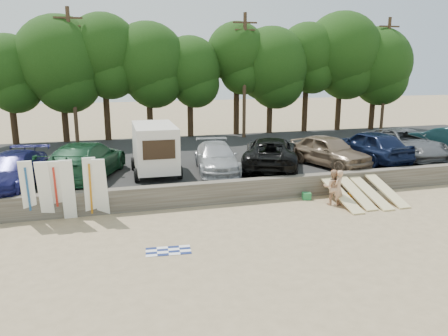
{
  "coord_description": "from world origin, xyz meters",
  "views": [
    {
      "loc": [
        -8.37,
        -15.1,
        6.07
      ],
      "look_at": [
        -3.25,
        3.0,
        1.6
      ],
      "focal_mm": 35.0,
      "sensor_mm": 36.0,
      "label": 1
    }
  ],
  "objects": [
    {
      "name": "beachgoer_a",
      "position": [
        1.48,
        1.26,
        0.8
      ],
      "size": [
        0.69,
        0.65,
        1.59
      ],
      "primitive_type": "imported",
      "rotation": [
        0.0,
        0.0,
        3.78
      ],
      "color": "tan",
      "rests_on": "ground"
    },
    {
      "name": "car_1",
      "position": [
        -9.19,
        6.39,
        1.6
      ],
      "size": [
        4.38,
        6.68,
        1.8
      ],
      "primitive_type": "imported",
      "rotation": [
        0.0,
        0.0,
        2.81
      ],
      "color": "#163E25",
      "rests_on": "parking_lot"
    },
    {
      "name": "car_6",
      "position": [
        8.81,
        6.48,
        1.52
      ],
      "size": [
        2.79,
        5.96,
        1.65
      ],
      "primitive_type": "imported",
      "rotation": [
        0.0,
        0.0,
        -0.01
      ],
      "color": "#545659",
      "rests_on": "parking_lot"
    },
    {
      "name": "surfboard_upright_1",
      "position": [
        -10.64,
        2.51,
        1.26
      ],
      "size": [
        0.53,
        0.79,
        2.52
      ],
      "primitive_type": "cube",
      "rotation": [
        0.28,
        0.0,
        -0.03
      ],
      "color": "white",
      "rests_on": "ground"
    },
    {
      "name": "utility_poles",
      "position": [
        2.0,
        16.0,
        5.43
      ],
      "size": [
        25.8,
        0.26,
        9.0
      ],
      "color": "#473321",
      "rests_on": "parking_lot"
    },
    {
      "name": "treeline",
      "position": [
        0.88,
        17.54,
        6.46
      ],
      "size": [
        33.22,
        6.51,
        9.57
      ],
      "color": "#382616",
      "rests_on": "parking_lot"
    },
    {
      "name": "surfboard_upright_4",
      "position": [
        -8.95,
        2.56,
        1.28
      ],
      "size": [
        0.53,
        0.63,
        2.55
      ],
      "primitive_type": "cube",
      "rotation": [
        0.21,
        0.0,
        0.05
      ],
      "color": "white",
      "rests_on": "ground"
    },
    {
      "name": "box_trailer",
      "position": [
        -5.88,
        6.31,
        2.1
      ],
      "size": [
        2.32,
        3.99,
        2.5
      ],
      "rotation": [
        0.0,
        0.0,
        -0.02
      ],
      "color": "silver",
      "rests_on": "parking_lot"
    },
    {
      "name": "surfboard_low_2",
      "position": [
        3.2,
        1.37,
        0.42
      ],
      "size": [
        0.56,
        2.92,
        0.83
      ],
      "primitive_type": "cube",
      "rotation": [
        0.26,
        0.0,
        0.0
      ],
      "color": "beige",
      "rests_on": "ground"
    },
    {
      "name": "car_7",
      "position": [
        11.89,
        6.38,
        1.56
      ],
      "size": [
        2.35,
        5.4,
        1.73
      ],
      "primitive_type": "imported",
      "rotation": [
        0.0,
        0.0,
        3.24
      ],
      "color": "#112C30",
      "rests_on": "parking_lot"
    },
    {
      "name": "car_4",
      "position": [
        3.38,
        5.6,
        1.53
      ],
      "size": [
        3.34,
        5.25,
        1.67
      ],
      "primitive_type": "imported",
      "rotation": [
        0.0,
        0.0,
        0.3
      ],
      "color": "#79634D",
      "rests_on": "parking_lot"
    },
    {
      "name": "car_5",
      "position": [
        6.22,
        6.1,
        1.59
      ],
      "size": [
        2.8,
        5.48,
        1.79
      ],
      "primitive_type": "imported",
      "rotation": [
        0.0,
        0.0,
        3.28
      ],
      "color": "black",
      "rests_on": "parking_lot"
    },
    {
      "name": "parking_lot",
      "position": [
        0.0,
        10.5,
        0.35
      ],
      "size": [
        44.0,
        14.5,
        0.7
      ],
      "primitive_type": "cube",
      "color": "#282828",
      "rests_on": "ground"
    },
    {
      "name": "car_0",
      "position": [
        -12.3,
        5.42,
        1.48
      ],
      "size": [
        3.18,
        5.68,
        1.56
      ],
      "primitive_type": "imported",
      "rotation": [
        0.0,
        0.0,
        -0.2
      ],
      "color": "#151549",
      "rests_on": "parking_lot"
    },
    {
      "name": "car_2",
      "position": [
        -2.78,
        6.09,
        1.42
      ],
      "size": [
        2.66,
        5.17,
        1.43
      ],
      "primitive_type": "imported",
      "rotation": [
        0.0,
        0.0,
        -0.14
      ],
      "color": "#A8A9AD",
      "rests_on": "parking_lot"
    },
    {
      "name": "surfboard_low_0",
      "position": [
        1.71,
        1.32,
        0.43
      ],
      "size": [
        0.56,
        2.91,
        0.86
      ],
      "primitive_type": "cube",
      "rotation": [
        0.27,
        0.0,
        0.0
      ],
      "color": "beige",
      "rests_on": "ground"
    },
    {
      "name": "surfboard_upright_0",
      "position": [
        -11.27,
        2.62,
        1.27
      ],
      "size": [
        0.54,
        0.69,
        2.54
      ],
      "primitive_type": "cube",
      "rotation": [
        0.23,
        0.0,
        0.06
      ],
      "color": "white",
      "rests_on": "ground"
    },
    {
      "name": "surfboard_low_3",
      "position": [
        4.05,
        1.43,
        0.45
      ],
      "size": [
        0.56,
        2.9,
        0.91
      ],
      "primitive_type": "cube",
      "rotation": [
        0.28,
        0.0,
        0.0
      ],
      "color": "beige",
      "rests_on": "ground"
    },
    {
      "name": "beach_towel",
      "position": [
        -6.47,
        -1.57,
        0.01
      ],
      "size": [
        1.64,
        1.64,
        0.0
      ],
      "primitive_type": "plane",
      "rotation": [
        0.0,
        0.0,
        -0.1
      ],
      "color": "white",
      "rests_on": "ground"
    },
    {
      "name": "surfboard_upright_3",
      "position": [
        -9.79,
        2.41,
        1.27
      ],
      "size": [
        0.5,
        0.68,
        2.54
      ],
      "primitive_type": "cube",
      "rotation": [
        0.24,
        0.0,
        -0.0
      ],
      "color": "white",
      "rests_on": "ground"
    },
    {
      "name": "surfboard_upright_2",
      "position": [
        -10.26,
        2.6,
        1.25
      ],
      "size": [
        0.53,
        0.84,
        2.5
      ],
      "primitive_type": "cube",
      "rotation": [
        0.3,
        0.0,
        0.04
      ],
      "color": "white",
      "rests_on": "ground"
    },
    {
      "name": "gear_bag",
      "position": [
        2.76,
        2.16,
        0.11
      ],
      "size": [
        0.32,
        0.27,
        0.22
      ],
      "primitive_type": "cube",
      "rotation": [
        0.0,
        0.0,
        0.08
      ],
      "color": "orange",
      "rests_on": "ground"
    },
    {
      "name": "seawall",
      "position": [
        0.0,
        3.0,
        0.5
      ],
      "size": [
        44.0,
        0.5,
        1.0
      ],
      "primitive_type": "cube",
      "color": "#6B6356",
      "rests_on": "ground"
    },
    {
      "name": "cooler",
      "position": [
        0.55,
        2.4,
        0.16
      ],
      "size": [
        0.44,
        0.38,
        0.32
      ],
      "primitive_type": "cube",
      "rotation": [
        0.0,
        0.0,
        -0.24
      ],
      "color": "#248440",
      "rests_on": "ground"
    },
    {
      "name": "ground",
      "position": [
        0.0,
        0.0,
        0.0
      ],
      "size": [
        120.0,
        120.0,
        0.0
      ],
      "primitive_type": "plane",
      "color": "tan",
      "rests_on": "ground"
    },
    {
      "name": "car_3",
      "position": [
        0.2,
        6.06,
        1.52
      ],
      "size": [
        4.82,
        6.49,
        1.64
      ],
      "primitive_type": "imported",
      "rotation": [
        0.0,
        0.0,
        2.74
      ],
      "color": "black",
      "rests_on": "parking_lot"
    },
    {
      "name": "beachgoer_b",
      "position": [
        1.29,
        1.43,
        0.8
      ],
      "size": [
        0.95,
        0.86,
        1.59
      ],
      "primitive_type": "imported",
      "rotation": [
        0.0,
        0.0,
        2.74
      ],
      "color": "tan",
      "rests_on": "ground"
    },
    {
      "name": "surfboard_low_1",
      "position": [
        2.5,
        1.53,
        0.47
      ],
      "size": [
        0.56,
        2.89,
        0.93
      ],
      "primitive_type": "cube",
      "rotation": [
        0.29,
        0.0,
        0.0
      ],
      "color": "beige",
      "rests_on": "ground"
    },
    {
      "name": "surfboard_upright_5",
      "position": [
        -8.54,
        2.45,
        1.25
      ],
      "size": [
        0.6,
        0.86,
        2.51
      ],
      "primitive_type": "cube",
      "rotation": [
        0.29,
        0.0,
        -0.14
      ],
      "color": "white",
      "rests_on": "ground"
    }
  ]
}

